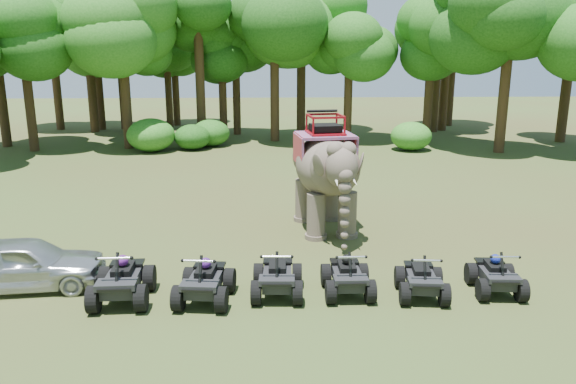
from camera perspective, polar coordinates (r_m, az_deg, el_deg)
name	(u,v)px	position (r m, az deg, el deg)	size (l,w,h in m)	color
ground	(290,271)	(15.37, 0.18, -8.00)	(110.00, 110.00, 0.00)	#47381E
elephant	(325,172)	(18.38, 3.80, 2.07)	(2.03, 4.62, 3.88)	brown
parked_car	(25,263)	(15.55, -25.18, -6.57)	(1.55, 3.85, 1.31)	#B7B9BE
atv_0	(122,274)	(13.98, -16.53, -8.01)	(1.32, 1.81, 1.34)	black
atv_1	(204,276)	(13.56, -8.48, -8.43)	(1.24, 1.71, 1.26)	black
atv_2	(277,271)	(13.74, -1.10, -8.03)	(1.21, 1.66, 1.23)	black
atv_3	(348,271)	(13.88, 6.07, -7.97)	(1.17, 1.60, 1.19)	black
atv_4	(422,274)	(14.05, 13.44, -8.09)	(1.14, 1.56, 1.15)	black
atv_5	(496,270)	(14.80, 20.41, -7.46)	(1.13, 1.55, 1.15)	black
tree_0	(275,71)	(36.29, -1.37, 12.22)	(6.26, 6.26, 8.94)	#195114
tree_1	(349,81)	(36.33, 6.17, 11.16)	(5.38, 5.38, 7.69)	#195114
tree_2	(430,78)	(37.21, 14.19, 11.15)	(5.62, 5.62, 8.03)	#195114
tree_3	(507,66)	(34.34, 21.31, 11.80)	(6.81, 6.81, 9.73)	#195114
tree_24	(27,83)	(35.83, -24.97, 9.97)	(5.47, 5.47, 7.81)	#195114
tree_25	(124,71)	(34.80, -16.32, 11.68)	(6.36, 6.36, 9.08)	#195114
tree_26	(200,68)	(36.22, -8.97, 12.30)	(6.48, 6.48, 9.26)	#195114
tree_27	(222,82)	(38.23, -6.68, 11.03)	(5.13, 5.13, 7.32)	#195114
tree_28	(98,70)	(43.78, -18.78, 11.65)	(6.04, 6.04, 8.62)	#195114
tree_29	(121,73)	(43.55, -16.59, 11.49)	(5.71, 5.71, 8.16)	#195114
tree_31	(570,58)	(39.96, 26.71, 12.09)	(7.39, 7.39, 10.55)	#195114
tree_32	(123,61)	(41.38, -16.45, 12.61)	(6.95, 6.95, 9.94)	#195114
tree_33	(124,76)	(35.79, -16.28, 11.23)	(5.91, 5.91, 8.44)	#195114
tree_34	(175,74)	(44.77, -11.42, 11.69)	(5.52, 5.52, 7.89)	#195114
tree_35	(236,81)	(39.32, -5.28, 11.20)	(5.18, 5.18, 7.39)	#195114
tree_36	(437,72)	(41.72, 14.89, 11.66)	(5.88, 5.88, 8.39)	#195114
tree_37	(168,78)	(43.84, -12.11, 11.23)	(5.12, 5.12, 7.32)	#195114
tree_38	(446,58)	(42.57, 15.79, 12.93)	(7.20, 7.20, 10.29)	#195114
tree_39	(54,64)	(44.82, -22.64, 11.89)	(6.62, 6.62, 9.46)	#195114
tree_40	(452,67)	(45.53, 16.34, 12.07)	(6.22, 6.22, 8.89)	#195114
tree_41	(89,57)	(42.63, -19.57, 12.75)	(7.31, 7.31, 10.44)	#195114
tree_42	(301,61)	(39.15, 1.36, 13.15)	(6.99, 6.99, 9.99)	#195114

